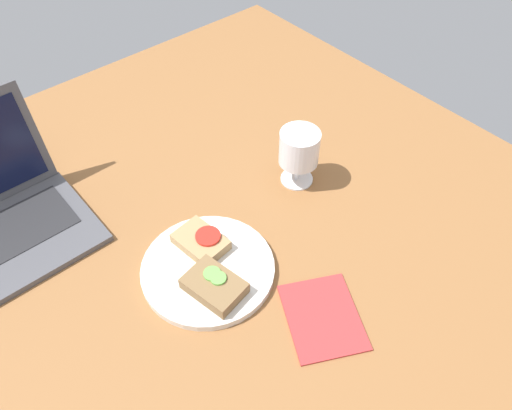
# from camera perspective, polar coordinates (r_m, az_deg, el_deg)

# --- Properties ---
(wooden_table) EXTENTS (1.40, 1.40, 0.03)m
(wooden_table) POSITION_cam_1_polar(r_m,az_deg,el_deg) (0.98, -4.35, -4.93)
(wooden_table) COLOR brown
(wooden_table) RESTS_ON ground
(plate) EXTENTS (0.25, 0.25, 0.01)m
(plate) POSITION_cam_1_polar(r_m,az_deg,el_deg) (0.93, -5.51, -7.29)
(plate) COLOR silver
(plate) RESTS_ON wooden_table
(sandwich_with_tomato) EXTENTS (0.08, 0.10, 0.03)m
(sandwich_with_tomato) POSITION_cam_1_polar(r_m,az_deg,el_deg) (0.94, -6.29, -4.14)
(sandwich_with_tomato) COLOR #A88456
(sandwich_with_tomato) RESTS_ON plate
(sandwich_with_cucumber) EXTENTS (0.09, 0.11, 0.03)m
(sandwich_with_cucumber) POSITION_cam_1_polar(r_m,az_deg,el_deg) (0.88, -4.79, -9.13)
(sandwich_with_cucumber) COLOR brown
(sandwich_with_cucumber) RESTS_ON plate
(wine_glass) EXTENTS (0.08, 0.08, 0.13)m
(wine_glass) POSITION_cam_1_polar(r_m,az_deg,el_deg) (1.03, 4.95, 6.30)
(wine_glass) COLOR white
(wine_glass) RESTS_ON wooden_table
(napkin) EXTENTS (0.18, 0.19, 0.00)m
(napkin) POSITION_cam_1_polar(r_m,az_deg,el_deg) (0.89, 7.62, -12.55)
(napkin) COLOR #B23333
(napkin) RESTS_ON wooden_table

